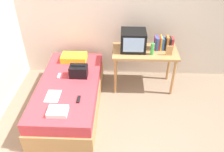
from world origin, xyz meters
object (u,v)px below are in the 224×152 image
object	(u,v)px
remote_silver	(59,76)
handbag	(79,71)
book_row	(163,43)
remote_dark	(79,99)
desk	(145,56)
tv	(133,41)
picture_frame	(169,51)
folded_towel	(58,111)
magazine	(53,96)
bed	(70,95)
water_bottle	(152,49)
pillow	(74,58)

from	to	relation	value
remote_silver	handbag	bearing A→B (deg)	3.46
book_row	remote_dark	size ratio (longest dim) A/B	2.12
desk	remote_dark	distance (m)	1.51
tv	remote_dark	size ratio (longest dim) A/B	2.82
picture_frame	folded_towel	distance (m)	2.11
picture_frame	remote_dark	world-z (taller)	picture_frame
tv	picture_frame	bearing A→B (deg)	-15.76
handbag	folded_towel	world-z (taller)	handbag
folded_towel	remote_silver	bearing A→B (deg)	101.82
magazine	folded_towel	size ratio (longest dim) A/B	1.04
bed	book_row	distance (m)	1.88
water_bottle	book_row	size ratio (longest dim) A/B	0.65
desk	pillow	size ratio (longest dim) A/B	2.48
book_row	folded_towel	xyz separation A→B (m)	(-1.62, -1.44, -0.35)
bed	handbag	size ratio (longest dim) A/B	6.67
picture_frame	folded_towel	world-z (taller)	picture_frame
pillow	magazine	bearing A→B (deg)	-97.67
magazine	book_row	bearing A→B (deg)	31.36
picture_frame	pillow	size ratio (longest dim) A/B	0.38
remote_dark	remote_silver	size ratio (longest dim) A/B	1.08
tv	water_bottle	size ratio (longest dim) A/B	2.06
magazine	folded_towel	world-z (taller)	folded_towel
desk	magazine	bearing A→B (deg)	-145.27
desk	bed	bearing A→B (deg)	-153.23
remote_silver	pillow	bearing A→B (deg)	72.56
bed	desk	bearing A→B (deg)	26.77
handbag	folded_towel	bearing A→B (deg)	-99.83
water_bottle	magazine	bearing A→B (deg)	-150.69
remote_dark	bed	bearing A→B (deg)	119.66
picture_frame	handbag	bearing A→B (deg)	-168.38
desk	picture_frame	world-z (taller)	picture_frame
book_row	bed	bearing A→B (deg)	-155.78
book_row	remote_silver	world-z (taller)	book_row
water_bottle	picture_frame	world-z (taller)	water_bottle
handbag	remote_dark	size ratio (longest dim) A/B	1.92
bed	tv	xyz separation A→B (m)	(1.07, 0.68, 0.71)
handbag	remote_silver	size ratio (longest dim) A/B	2.08
pillow	remote_dark	xyz separation A→B (m)	(0.26, -1.13, -0.04)
bed	desk	xyz separation A→B (m)	(1.29, 0.65, 0.42)
bed	picture_frame	bearing A→B (deg)	16.73
book_row	picture_frame	bearing A→B (deg)	-72.41
folded_towel	water_bottle	bearing A→B (deg)	41.35
remote_dark	remote_silver	bearing A→B (deg)	125.88
water_bottle	remote_dark	xyz separation A→B (m)	(-1.16, -0.94, -0.36)
tv	book_row	bearing A→B (deg)	4.90
remote_dark	folded_towel	size ratio (longest dim) A/B	0.56
desk	pillow	world-z (taller)	desk
desk	tv	distance (m)	0.36
desk	picture_frame	distance (m)	0.46
magazine	remote_silver	size ratio (longest dim) A/B	2.01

